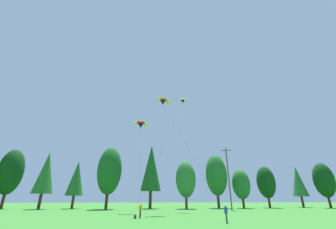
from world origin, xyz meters
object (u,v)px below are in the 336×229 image
object	(u,v)px
kite_flyer_near	(140,209)
backpack	(135,217)
parafoil_kite_far_red_yellow	(141,124)
parafoil_kite_mid_orange	(163,101)
kite_flyer_mid	(226,212)
parafoil_kite_high_white	(183,101)
utility_pole	(229,176)

from	to	relation	value
kite_flyer_near	backpack	bearing A→B (deg)	-119.25
kite_flyer_near	parafoil_kite_far_red_yellow	world-z (taller)	parafoil_kite_far_red_yellow
kite_flyer_near	parafoil_kite_mid_orange	distance (m)	20.74
parafoil_kite_mid_orange	parafoil_kite_far_red_yellow	size ratio (longest dim) A/B	1.30
kite_flyer_near	parafoil_kite_mid_orange	size ratio (longest dim) A/B	0.09
parafoil_kite_far_red_yellow	kite_flyer_mid	bearing A→B (deg)	-60.52
parafoil_kite_high_white	parafoil_kite_mid_orange	distance (m)	9.48
kite_flyer_near	parafoil_kite_mid_orange	world-z (taller)	parafoil_kite_mid_orange
utility_pole	kite_flyer_near	bearing A→B (deg)	-138.46
kite_flyer_mid	backpack	bearing A→B (deg)	149.99
parafoil_kite_high_white	parafoil_kite_far_red_yellow	size ratio (longest dim) A/B	1.51
utility_pole	kite_flyer_mid	bearing A→B (deg)	-111.80
utility_pole	parafoil_kite_far_red_yellow	xyz separation A→B (m)	(-18.42, -4.38, 9.33)
parafoil_kite_high_white	parafoil_kite_far_red_yellow	distance (m)	12.77
utility_pole	parafoil_kite_high_white	bearing A→B (deg)	-179.95
parafoil_kite_far_red_yellow	utility_pole	bearing A→B (deg)	13.38
parafoil_kite_far_red_yellow	backpack	bearing A→B (deg)	-87.38
utility_pole	kite_flyer_near	distance (m)	23.79
kite_flyer_near	backpack	xyz separation A→B (m)	(-0.55, -0.98, -0.80)
utility_pole	parafoil_kite_mid_orange	bearing A→B (deg)	-153.21
backpack	parafoil_kite_high_white	bearing A→B (deg)	-20.61
utility_pole	parafoil_kite_far_red_yellow	size ratio (longest dim) A/B	0.83
parafoil_kite_mid_orange	kite_flyer_mid	bearing A→B (deg)	-69.14
utility_pole	parafoil_kite_mid_orange	xyz separation A→B (m)	(-14.18, -7.16, 13.29)
utility_pole	backpack	distance (m)	25.02
parafoil_kite_far_red_yellow	backpack	distance (m)	19.69
kite_flyer_mid	parafoil_kite_high_white	world-z (taller)	parafoil_kite_high_white
parafoil_kite_high_white	backpack	size ratio (longest dim) A/B	56.34
parafoil_kite_mid_orange	backpack	xyz separation A→B (m)	(-3.69, -9.17, -19.60)
kite_flyer_near	parafoil_kite_high_white	distance (m)	28.40
utility_pole	parafoil_kite_high_white	world-z (taller)	parafoil_kite_high_white
parafoil_kite_high_white	backpack	bearing A→B (deg)	-118.10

